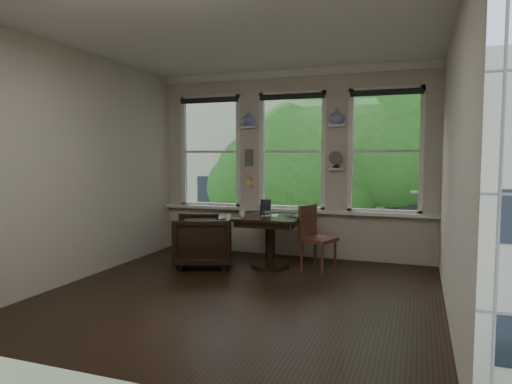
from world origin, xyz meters
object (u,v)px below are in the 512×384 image
at_px(table, 270,242).
at_px(mug, 242,214).
at_px(armchair_left, 203,241).
at_px(side_chair_right, 319,239).
at_px(laptop, 294,217).

height_order(table, mug, mug).
xyz_separation_m(table, armchair_left, (-0.96, -0.27, 0.00)).
bearing_deg(armchair_left, mug, 76.33).
bearing_deg(mug, table, 27.44).
distance_m(armchair_left, side_chair_right, 1.70).
bearing_deg(table, mug, -152.56).
height_order(table, laptop, laptop).
distance_m(laptop, mug, 0.74).
bearing_deg(laptop, table, -151.94).
bearing_deg(armchair_left, side_chair_right, 78.65).
height_order(side_chair_right, laptop, side_chair_right).
distance_m(side_chair_right, mug, 1.14).
bearing_deg(side_chair_right, armchair_left, 121.38).
xyz_separation_m(armchair_left, side_chair_right, (1.67, 0.30, 0.08)).
bearing_deg(laptop, mug, -137.40).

